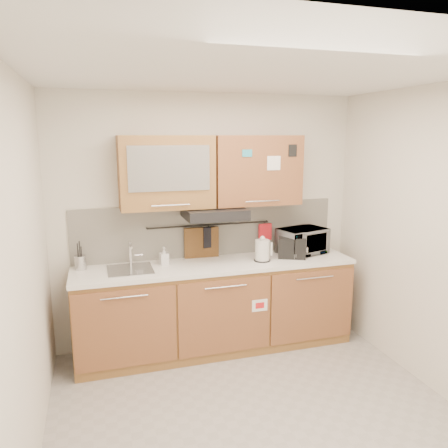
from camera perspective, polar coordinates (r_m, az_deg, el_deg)
floor at (r=3.78m, az=4.41°, el=-23.76°), size 3.20×3.20×0.00m
ceiling at (r=3.11m, az=5.18°, el=19.24°), size 3.20×3.20×0.00m
wall_back at (r=4.60m, az=-2.07°, el=0.48°), size 3.20×0.00×3.20m
wall_left at (r=3.04m, az=-24.84°, el=-6.42°), size 0.00×3.00×3.00m
wall_right at (r=4.06m, az=26.30°, el=-2.20°), size 0.00×3.00×3.00m
base_cabinet at (r=4.57m, az=-0.99°, el=-11.30°), size 2.80×0.64×0.88m
countertop at (r=4.40m, az=-1.00°, el=-5.37°), size 2.82×0.62×0.04m
backsplash at (r=4.61m, az=-2.02°, el=-0.77°), size 2.80×0.02×0.56m
upper_cabinets at (r=4.36m, az=-1.58°, el=6.92°), size 1.82×0.37×0.70m
range_hood at (r=4.34m, az=-1.24°, el=1.43°), size 0.60×0.46×0.10m
sink at (r=4.27m, az=-12.15°, el=-5.83°), size 0.42×0.40×0.26m
utensil_rail at (r=4.56m, az=-1.90°, el=-0.13°), size 1.30×0.02×0.02m
utensil_crock at (r=4.39m, az=-18.24°, el=-4.77°), size 0.13×0.13×0.28m
kettle at (r=4.47m, az=5.04°, el=-3.53°), size 0.19×0.17×0.26m
toaster at (r=4.62m, az=8.86°, el=-3.05°), size 0.33×0.27×0.21m
microwave at (r=4.80m, az=10.19°, el=-2.20°), size 0.57×0.46×0.28m
soap_bottle at (r=4.36m, az=-7.82°, el=-4.17°), size 0.09×0.09×0.18m
cutting_board at (r=4.58m, az=-2.94°, el=-3.23°), size 0.36×0.04×0.45m
oven_mitt at (r=4.57m, az=-2.02°, el=-1.61°), size 0.12×0.06×0.19m
dark_pouch at (r=4.57m, az=-1.95°, el=-1.74°), size 0.14×0.06×0.22m
pot_holder at (r=4.76m, az=5.39°, el=-1.02°), size 0.15×0.03×0.18m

